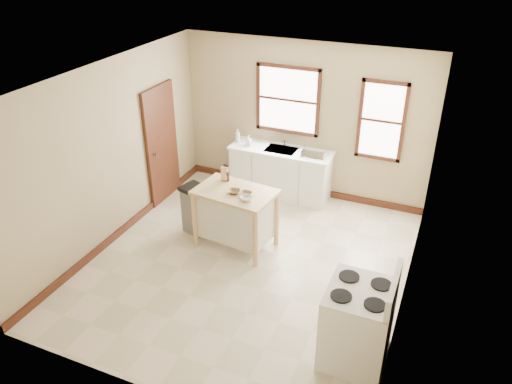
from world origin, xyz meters
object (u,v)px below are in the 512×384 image
at_px(kitchen_island, 236,218).
at_px(bowl_c, 246,198).
at_px(soap_bottle_b, 249,141).
at_px(soap_bottle_a, 238,136).
at_px(gas_stove, 358,315).
at_px(knife_block, 225,174).
at_px(pepper_grinder, 228,177).
at_px(bowl_b, 246,194).
at_px(bowl_a, 234,192).
at_px(trash_bin, 196,209).
at_px(dish_rack, 315,153).

relative_size(kitchen_island, bowl_c, 6.55).
distance_m(soap_bottle_b, kitchen_island, 1.89).
bearing_deg(soap_bottle_a, bowl_c, -62.60).
bearing_deg(gas_stove, soap_bottle_b, 130.36).
height_order(knife_block, pepper_grinder, knife_block).
relative_size(bowl_b, gas_stove, 0.14).
height_order(bowl_a, bowl_b, bowl_a).
bearing_deg(bowl_a, soap_bottle_b, 107.14).
xyz_separation_m(knife_block, bowl_c, (0.57, -0.46, -0.07)).
distance_m(soap_bottle_b, trash_bin, 1.74).
height_order(dish_rack, bowl_b, dish_rack).
height_order(soap_bottle_a, bowl_a, soap_bottle_a).
xyz_separation_m(soap_bottle_b, knife_block, (0.23, -1.46, 0.05)).
bearing_deg(bowl_a, bowl_c, -26.21).
xyz_separation_m(dish_rack, kitchen_island, (-0.69, -1.78, -0.49)).
height_order(bowl_a, gas_stove, gas_stove).
distance_m(dish_rack, kitchen_island, 1.97).
xyz_separation_m(soap_bottle_b, bowl_b, (0.74, -1.79, -0.03)).
height_order(knife_block, bowl_c, knife_block).
distance_m(soap_bottle_a, bowl_c, 2.25).
distance_m(soap_bottle_a, dish_rack, 1.48).
height_order(soap_bottle_b, kitchen_island, soap_bottle_b).
distance_m(dish_rack, bowl_c, 2.02).
xyz_separation_m(dish_rack, gas_stove, (1.55, -3.32, -0.35)).
bearing_deg(kitchen_island, bowl_a, -69.57).
xyz_separation_m(soap_bottle_b, dish_rack, (1.23, 0.05, -0.04)).
relative_size(dish_rack, trash_bin, 0.54).
bearing_deg(kitchen_island, soap_bottle_a, 120.34).
height_order(knife_block, trash_bin, knife_block).
bearing_deg(soap_bottle_b, soap_bottle_a, 159.29).
xyz_separation_m(kitchen_island, pepper_grinder, (-0.24, 0.25, 0.56)).
height_order(dish_rack, knife_block, knife_block).
distance_m(pepper_grinder, trash_bin, 0.83).
bearing_deg(bowl_c, bowl_b, 116.32).
bearing_deg(bowl_c, knife_block, 141.24).
bearing_deg(knife_block, bowl_b, -48.71).
distance_m(bowl_b, trash_bin, 1.14).
relative_size(soap_bottle_a, soap_bottle_b, 1.28).
xyz_separation_m(bowl_b, bowl_c, (0.06, -0.13, 0.01)).
bearing_deg(bowl_a, soap_bottle_a, 113.27).
height_order(bowl_b, bowl_c, bowl_c).
distance_m(soap_bottle_a, soap_bottle_b, 0.26).
relative_size(soap_bottle_a, bowl_b, 1.42).
xyz_separation_m(soap_bottle_a, knife_block, (0.49, -1.53, 0.02)).
bearing_deg(soap_bottle_b, gas_stove, -53.62).
height_order(kitchen_island, bowl_c, bowl_c).
bearing_deg(trash_bin, dish_rack, 65.09).
height_order(dish_rack, bowl_c, dish_rack).
height_order(kitchen_island, knife_block, knife_block).
bearing_deg(dish_rack, bowl_b, -94.15).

